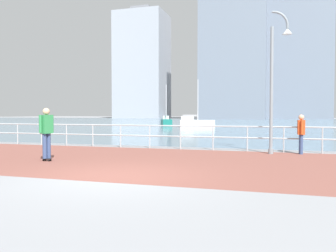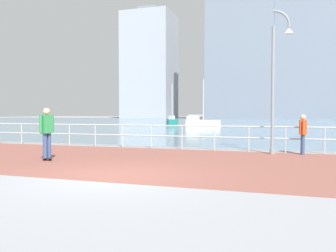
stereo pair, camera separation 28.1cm
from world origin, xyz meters
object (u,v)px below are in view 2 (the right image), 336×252
at_px(bystander, 303,131).
at_px(sailboat_yellow, 202,123).
at_px(sailboat_teal, 172,122).
at_px(lamppost, 277,75).
at_px(skateboarder, 47,129).

bearing_deg(bystander, sailboat_yellow, 111.04).
xyz_separation_m(sailboat_yellow, sailboat_teal, (-4.98, 4.90, -0.01)).
distance_m(lamppost, bystander, 2.32).
bearing_deg(sailboat_yellow, lamppost, -71.19).
bearing_deg(lamppost, bystander, 14.76).
height_order(skateboarder, sailboat_teal, sailboat_teal).
relative_size(sailboat_yellow, sailboat_teal, 1.01).
bearing_deg(sailboat_yellow, bystander, -68.96).
bearing_deg(bystander, sailboat_teal, 116.37).
bearing_deg(bystander, skateboarder, -151.56).
bearing_deg(lamppost, sailboat_teal, 114.63).
height_order(lamppost, bystander, lamppost).
relative_size(bystander, sailboat_teal, 0.29).
bearing_deg(lamppost, sailboat_yellow, 108.81).
height_order(lamppost, sailboat_teal, lamppost).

